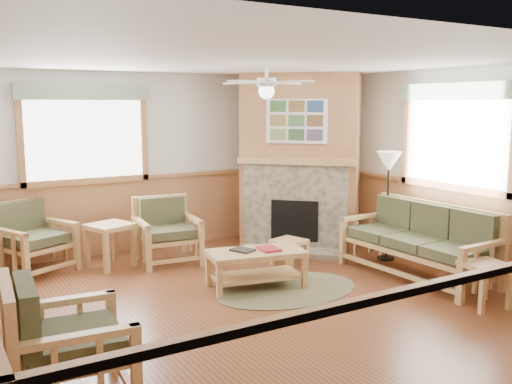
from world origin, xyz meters
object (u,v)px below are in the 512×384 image
armchair_left (69,340)px  coffee_table (256,269)px  armchair_back_left (34,238)px  footstool (289,252)px  armchair_back_right (167,231)px  floor_lamp_right (388,206)px  end_table_chairs (110,245)px  end_table_sofa (484,285)px  sofa (417,241)px

armchair_left → coffee_table: 3.07m
armchair_back_left → footstool: size_ratio=2.28×
armchair_back_left → armchair_back_right: bearing=-39.9°
floor_lamp_right → end_table_chairs: bearing=154.9°
armchair_back_right → coffee_table: size_ratio=0.79×
footstool → floor_lamp_right: bearing=-19.6°
footstool → armchair_back_left: bearing=155.1°
armchair_back_left → armchair_back_right: (1.71, -0.46, -0.02)m
armchair_back_right → end_table_chairs: size_ratio=1.50×
armchair_back_right → coffee_table: (0.50, -1.61, -0.22)m
end_table_sofa → footstool: end_table_sofa is taller
armchair_back_left → coffee_table: bearing=-67.8°
armchair_left → floor_lamp_right: size_ratio=0.63×
armchair_back_left → end_table_sofa: 5.65m
armchair_back_right → end_table_chairs: (-0.77, 0.19, -0.15)m
armchair_back_right → footstool: 1.74m
footstool → sofa: bearing=-50.1°
armchair_left → coffee_table: bearing=-53.7°
sofa → end_table_chairs: 4.13m
armchair_back_right → coffee_table: bearing=-67.0°
armchair_back_left → armchair_left: size_ratio=0.96×
armchair_back_right → end_table_sofa: armchair_back_right is taller
sofa → armchair_left: bearing=-80.7°
sofa → coffee_table: size_ratio=1.78×
sofa → armchair_back_right: sofa is taller
sofa → floor_lamp_right: 0.93m
sofa → end_table_sofa: 1.22m
armchair_left → end_table_sofa: 4.44m
armchair_back_right → footstool: armchair_back_right is taller
coffee_table → floor_lamp_right: bearing=15.0°
footstool → floor_lamp_right: (1.37, -0.49, 0.61)m
armchair_back_right → floor_lamp_right: (2.78, -1.47, 0.33)m
footstool → armchair_back_right: bearing=145.1°
armchair_back_left → coffee_table: (2.21, -2.07, -0.24)m
armchair_back_left → end_table_chairs: bearing=-40.8°
end_table_sofa → footstool: size_ratio=1.22×
coffee_table → end_table_sofa: 2.62m
sofa → end_table_chairs: (-3.28, 2.50, -0.17)m
armchair_back_right → floor_lamp_right: bearing=-22.3°
sofa → armchair_left: armchair_left is taller
armchair_left → footstool: size_ratio=2.38×
floor_lamp_right → armchair_back_left: bearing=156.7°
coffee_table → end_table_sofa: end_table_sofa is taller
armchair_left → coffee_table: size_ratio=0.85×
coffee_table → end_table_chairs: size_ratio=1.90×
armchair_back_right → sofa: bearing=-36.9°
sofa → floor_lamp_right: (0.27, 0.83, 0.32)m
sofa → armchair_back_left: (-4.23, 2.77, -0.00)m
floor_lamp_right → sofa: bearing=-107.8°
armchair_back_right → end_table_sofa: size_ratio=1.80×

